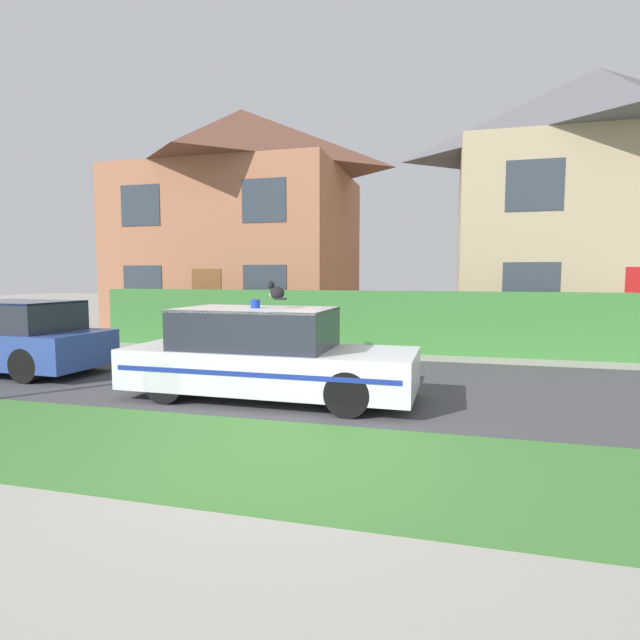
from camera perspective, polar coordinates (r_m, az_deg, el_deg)
ground_plane at (r=5.51m, az=-4.78°, el=-14.95°), size 80.00×80.00×0.00m
road_strip at (r=8.89m, az=3.14°, el=-7.11°), size 28.00×5.06×0.01m
lawn_verge at (r=5.39m, az=-5.27°, el=-15.37°), size 28.00×2.50×0.01m
garden_hedge at (r=12.66m, az=2.56°, el=-0.04°), size 13.26×0.60×1.50m
police_car at (r=7.67m, az=-6.30°, el=-4.00°), size 4.43×1.64×1.51m
cat at (r=7.59m, az=-5.08°, el=3.24°), size 0.33×0.18×0.29m
neighbour_car_near at (r=11.39m, az=-31.94°, el=-1.77°), size 4.04×1.75×1.39m
house_left at (r=19.18m, az=-8.84°, el=11.54°), size 8.04×6.86×7.95m
house_right at (r=17.86m, az=28.79°, el=11.74°), size 8.34×6.90×8.12m
wheelie_bin at (r=14.63m, az=-12.58°, el=-0.12°), size 0.67×0.62×1.16m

